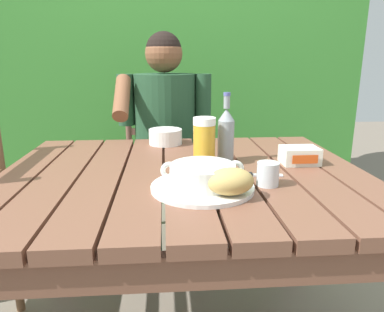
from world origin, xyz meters
name	(u,v)px	position (x,y,z in m)	size (l,w,h in m)	color
dining_table	(184,197)	(0.00, 0.00, 0.64)	(1.18, 0.98, 0.73)	brown
hedge_backdrop	(191,49)	(0.16, 1.83, 1.17)	(2.80, 0.89, 2.54)	#388030
chair_near_diner	(166,163)	(-0.06, 0.93, 0.49)	(0.49, 0.48, 1.00)	brown
person_eating	(165,132)	(-0.06, 0.73, 0.72)	(0.48, 0.47, 1.22)	#244A2E
serving_plate	(202,187)	(0.04, -0.18, 0.74)	(0.29, 0.29, 0.01)	white
soup_bowl	(203,174)	(0.04, -0.18, 0.78)	(0.23, 0.18, 0.07)	white
bread_roll	(230,181)	(0.11, -0.25, 0.78)	(0.14, 0.11, 0.07)	tan
beer_glass	(204,142)	(0.07, 0.06, 0.82)	(0.08, 0.08, 0.17)	gold
beer_bottle	(226,134)	(0.16, 0.10, 0.83)	(0.06, 0.06, 0.24)	gray
water_glass_small	(268,174)	(0.23, -0.16, 0.77)	(0.06, 0.06, 0.07)	silver
butter_tub	(300,155)	(0.41, 0.05, 0.76)	(0.13, 0.10, 0.06)	white
table_knife	(251,175)	(0.21, -0.07, 0.74)	(0.16, 0.04, 0.01)	silver
diner_bowl	(165,137)	(-0.06, 0.39, 0.77)	(0.14, 0.14, 0.06)	white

